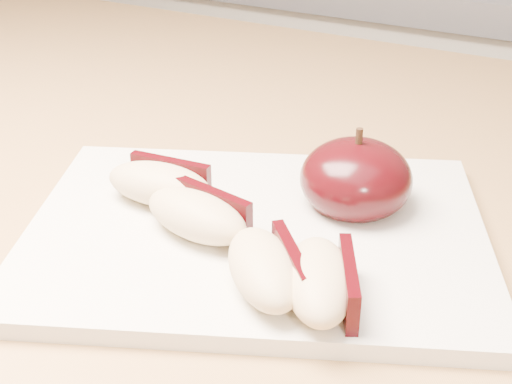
% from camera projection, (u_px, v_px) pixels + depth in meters
% --- Properties ---
extents(back_cabinet, '(2.40, 0.62, 0.94)m').
position_uv_depth(back_cabinet, '(497.00, 228.00, 1.28)').
color(back_cabinet, silver).
rests_on(back_cabinet, ground).
extents(cutting_board, '(0.35, 0.31, 0.01)m').
position_uv_depth(cutting_board, '(256.00, 234.00, 0.45)').
color(cutting_board, silver).
rests_on(cutting_board, island_counter).
extents(apple_half, '(0.08, 0.08, 0.06)m').
position_uv_depth(apple_half, '(356.00, 179.00, 0.47)').
color(apple_half, black).
rests_on(apple_half, cutting_board).
extents(apple_wedge_a, '(0.08, 0.04, 0.03)m').
position_uv_depth(apple_wedge_a, '(161.00, 183.00, 0.47)').
color(apple_wedge_a, '#D1B585').
rests_on(apple_wedge_a, cutting_board).
extents(apple_wedge_b, '(0.08, 0.05, 0.03)m').
position_uv_depth(apple_wedge_b, '(198.00, 215.00, 0.44)').
color(apple_wedge_b, '#D1B585').
rests_on(apple_wedge_b, cutting_board).
extents(apple_wedge_c, '(0.08, 0.08, 0.03)m').
position_uv_depth(apple_wedge_c, '(267.00, 268.00, 0.39)').
color(apple_wedge_c, '#D1B585').
rests_on(apple_wedge_c, cutting_board).
extents(apple_wedge_d, '(0.07, 0.08, 0.03)m').
position_uv_depth(apple_wedge_d, '(322.00, 281.00, 0.38)').
color(apple_wedge_d, '#D1B585').
rests_on(apple_wedge_d, cutting_board).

